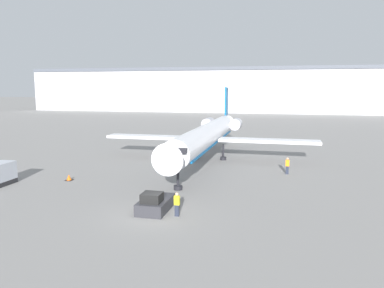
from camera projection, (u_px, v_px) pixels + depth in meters
name	position (u px, v px, depth m)	size (l,w,h in m)	color
ground_plane	(152.00, 215.00, 27.76)	(600.00, 600.00, 0.00)	gray
terminal_building	(256.00, 90.00, 141.99)	(180.00, 16.80, 16.88)	#B2B2B7
airplane_main	(208.00, 134.00, 48.02)	(27.73, 34.07, 9.60)	white
pushback_tug	(155.00, 203.00, 28.81)	(2.08, 3.90, 1.61)	#2D2D33
worker_near_tug	(177.00, 204.00, 27.49)	(0.40, 0.25, 1.80)	#232838
worker_by_wing	(287.00, 165.00, 40.87)	(0.40, 0.26, 1.85)	#232838
traffic_cone_left	(69.00, 178.00, 38.19)	(0.71, 0.71, 0.62)	black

